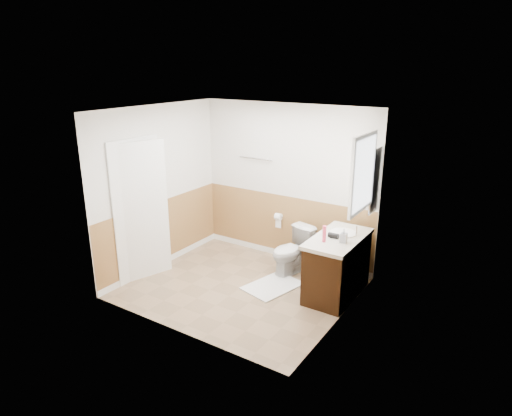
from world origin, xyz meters
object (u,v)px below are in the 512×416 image
Objects in this scene: toilet at (292,251)px; vanity_cabinet at (337,268)px; bath_mat at (273,286)px; soap_dispenser at (344,236)px; lotion_bottle at (324,234)px.

vanity_cabinet is at bearing -2.72° from toilet.
bath_mat is 1.35m from soap_dispenser.
lotion_bottle is (-0.10, -0.26, 0.56)m from vanity_cabinet.
toilet reaches higher than bath_mat.
toilet is 0.89m from vanity_cabinet.
vanity_cabinet is 0.63m from lotion_bottle.
soap_dispenser is at bearing -8.33° from toilet.
vanity_cabinet is 0.57m from soap_dispenser.
soap_dispenser reaches higher than toilet.
bath_mat is (0.00, -0.56, -0.34)m from toilet.
bath_mat is 1.21m from lotion_bottle.
soap_dispenser is (0.97, 0.15, 0.93)m from bath_mat.
bath_mat is at bearing -177.42° from lotion_bottle.
lotion_bottle is 1.18× the size of soap_dispenser.
bath_mat is 4.29× the size of soap_dispenser.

